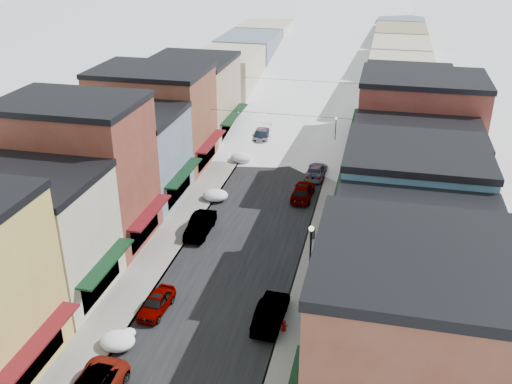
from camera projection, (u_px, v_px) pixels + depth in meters
The scene contains 33 objects.
road at pixel (307, 115), 82.06m from camera, with size 10.00×160.00×0.01m, color black.
sidewalk_left at pixel (262, 111), 83.36m from camera, with size 3.20×160.00×0.15m, color gray.
sidewalk_right at pixel (353, 117), 80.70m from camera, with size 3.20×160.00×0.15m, color gray.
curb_left at pixel (273, 112), 83.05m from camera, with size 0.10×160.00×0.15m, color slate.
curb_right at pixel (342, 116), 81.02m from camera, with size 0.10×160.00×0.15m, color slate.
bldg_l_cream at pixel (32, 235), 40.83m from camera, with size 11.30×8.20×9.50m.
bldg_l_brick_near at pixel (79, 172), 47.34m from camera, with size 12.30×8.20×12.50m.
bldg_l_grayblue at pixel (129, 155), 55.48m from camera, with size 11.30×9.20×9.00m.
bldg_l_brick_far at pixel (154, 117), 63.18m from camera, with size 13.30×9.20×11.00m.
bldg_l_tan at pixel (192, 98), 72.01m from camera, with size 11.30×11.20×10.00m.
bldg_r_brick_near at pixel (429, 370), 26.41m from camera, with size 12.30×9.20×12.50m.
bldg_r_green at pixel (411, 286), 35.08m from camera, with size 11.30×9.20×9.50m.
bldg_r_blue at pixel (410, 213), 42.80m from camera, with size 11.30×9.20×10.50m.
bldg_r_cream at pixel (413, 176), 50.95m from camera, with size 12.30×9.20×9.00m.
bldg_r_brick_far at pixel (418, 131), 58.24m from camera, with size 13.30×9.20×11.50m.
bldg_r_tan at pixel (406, 111), 67.68m from camera, with size 11.30×11.20×9.50m.
distant_blocks at pixel (327, 54), 100.62m from camera, with size 34.00×55.00×8.00m.
overhead_cables at pixel (294, 96), 68.40m from camera, with size 16.40×15.04×0.04m.
car_silver_sedan at pixel (156, 303), 40.30m from camera, with size 1.60×3.97×1.35m, color gray.
car_dark_hatch at pixel (200, 225), 50.39m from camera, with size 1.71×4.90×1.61m, color black.
car_silver_wagon at pixel (262, 136), 71.30m from camera, with size 2.29×5.62×1.63m, color #A2A4AA.
car_green_sedan at pixel (271, 312), 39.09m from camera, with size 1.74×4.99×1.64m, color black.
car_gray_suv at pixel (303, 191), 56.80m from camera, with size 1.95×4.84×1.65m, color gray.
car_black_sedan at pixel (316, 171), 61.69m from camera, with size 1.99×4.89×1.42m, color black.
car_lane_silver at pixel (286, 120), 77.34m from camera, with size 1.89×4.69×1.60m, color #A7A9AF.
car_lane_white at pixel (325, 86), 93.30m from camera, with size 2.68×5.82×1.62m, color white.
fire_hydrant at pixel (284, 326), 38.25m from camera, with size 0.45×0.34×0.78m.
trash_can at pixel (312, 233), 49.49m from camera, with size 0.52×0.52×0.88m.
streetlamp_near at pixel (311, 248), 42.05m from camera, with size 0.41×0.41×4.97m.
streetlamp_far at pixel (336, 128), 68.70m from camera, with size 0.32×0.32×3.85m.
snow_pile_near at pixel (119, 340), 36.99m from camera, with size 2.32×2.63×0.98m.
snow_pile_mid at pixel (216, 195), 56.64m from camera, with size 2.51×2.75×1.06m.
snow_pile_far at pixel (242, 158), 65.71m from camera, with size 2.48×2.73×1.05m.
Camera 1 is at (10.39, -18.62, 25.01)m, focal length 40.00 mm.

